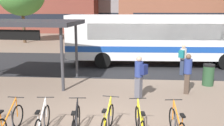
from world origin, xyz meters
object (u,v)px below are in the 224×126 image
(parked_bicycle_orange_3, at_px, (9,122))
(commuter_navy_pack_4, at_px, (139,74))
(parked_bicycle_yellow_7, at_px, (140,124))
(trash_bin, at_px, (208,75))
(city_bus, at_px, (161,38))
(commuter_teal_pack_2, at_px, (188,71))
(parked_bicycle_white_4, at_px, (42,122))
(parked_bicycle_yellow_6, at_px, (107,121))
(parked_bicycle_black_5, at_px, (76,123))
(commuter_teal_pack_1, at_px, (183,58))
(parked_bicycle_orange_8, at_px, (177,126))
(transit_shelter, at_px, (19,25))

(parked_bicycle_orange_3, distance_m, commuter_navy_pack_4, 5.16)
(parked_bicycle_yellow_7, bearing_deg, trash_bin, -41.01)
(city_bus, relative_size, parked_bicycle_orange_3, 7.02)
(parked_bicycle_orange_3, xyz_separation_m, commuter_teal_pack_2, (5.98, 4.11, 0.63))
(parked_bicycle_orange_3, height_order, parked_bicycle_white_4, same)
(parked_bicycle_orange_3, xyz_separation_m, parked_bicycle_yellow_6, (2.86, 0.28, 0.00))
(trash_bin, bearing_deg, city_bus, 112.32)
(city_bus, height_order, parked_bicycle_yellow_6, city_bus)
(city_bus, relative_size, parked_bicycle_black_5, 7.03)
(parked_bicycle_black_5, xyz_separation_m, commuter_teal_pack_1, (4.44, 7.15, 0.59))
(city_bus, xyz_separation_m, parked_bicycle_black_5, (-3.50, -9.63, -1.39))
(parked_bicycle_orange_8, xyz_separation_m, transit_shelter, (-6.74, 5.18, 2.47))
(commuter_navy_pack_4, height_order, trash_bin, commuter_navy_pack_4)
(parked_bicycle_white_4, bearing_deg, parked_bicycle_black_5, -94.13)
(transit_shelter, height_order, commuter_teal_pack_2, transit_shelter)
(city_bus, distance_m, trash_bin, 4.89)
(parked_bicycle_white_4, bearing_deg, trash_bin, -54.72)
(parked_bicycle_orange_3, relative_size, commuter_teal_pack_2, 0.99)
(parked_bicycle_orange_8, relative_size, transit_shelter, 0.29)
(parked_bicycle_white_4, xyz_separation_m, commuter_teal_pack_2, (5.01, 4.05, 0.63))
(city_bus, bearing_deg, commuter_navy_pack_4, 74.40)
(city_bus, relative_size, parked_bicycle_white_4, 7.03)
(parked_bicycle_orange_3, bearing_deg, parked_bicycle_black_5, -85.31)
(parked_bicycle_yellow_7, relative_size, parked_bicycle_orange_8, 1.00)
(commuter_teal_pack_2, xyz_separation_m, commuter_navy_pack_4, (-2.09, -0.78, 0.01))
(parked_bicycle_orange_8, distance_m, commuter_teal_pack_2, 4.18)
(parked_bicycle_yellow_6, height_order, commuter_teal_pack_1, commuter_teal_pack_1)
(transit_shelter, xyz_separation_m, trash_bin, (9.13, 0.03, -2.33))
(parked_bicycle_black_5, relative_size, trash_bin, 1.67)
(city_bus, relative_size, commuter_teal_pack_2, 6.92)
(parked_bicycle_white_4, relative_size, parked_bicycle_black_5, 1.00)
(parked_bicycle_yellow_6, relative_size, transit_shelter, 0.29)
(parked_bicycle_yellow_6, height_order, parked_bicycle_orange_8, same)
(parked_bicycle_yellow_7, bearing_deg, parked_bicycle_orange_3, 85.22)
(parked_bicycle_orange_8, xyz_separation_m, commuter_teal_pack_1, (1.53, 7.09, 0.59))
(trash_bin, bearing_deg, parked_bicycle_white_4, -139.97)
(parked_bicycle_white_4, height_order, parked_bicycle_black_5, same)
(transit_shelter, relative_size, trash_bin, 5.79)
(parked_bicycle_orange_3, relative_size, parked_bicycle_yellow_7, 1.01)
(parked_bicycle_black_5, xyz_separation_m, trash_bin, (5.29, 5.26, 0.13))
(parked_bicycle_orange_3, bearing_deg, commuter_navy_pack_4, -46.95)
(parked_bicycle_yellow_6, relative_size, parked_bicycle_orange_8, 1.00)
(parked_bicycle_orange_3, xyz_separation_m, parked_bicycle_black_5, (1.96, 0.07, 0.00))
(transit_shelter, bearing_deg, parked_bicycle_white_4, -57.67)
(city_bus, height_order, commuter_navy_pack_4, city_bus)
(parked_bicycle_white_4, xyz_separation_m, parked_bicycle_yellow_6, (1.89, 0.22, 0.00))
(city_bus, distance_m, commuter_teal_pack_1, 2.78)
(city_bus, distance_m, commuter_teal_pack_2, 5.67)
(parked_bicycle_orange_3, bearing_deg, parked_bicycle_yellow_6, -81.82)
(parked_bicycle_yellow_7, bearing_deg, parked_bicycle_black_5, 85.68)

